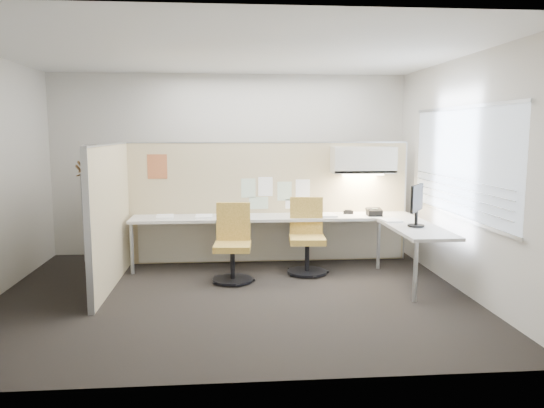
{
  "coord_description": "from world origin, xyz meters",
  "views": [
    {
      "loc": [
        -0.06,
        -6.11,
        1.92
      ],
      "look_at": [
        0.53,
        0.8,
        0.97
      ],
      "focal_mm": 35.0,
      "sensor_mm": 36.0,
      "label": 1
    }
  ],
  "objects": [
    {
      "name": "desk",
      "position": [
        0.93,
        1.13,
        0.6
      ],
      "size": [
        4.0,
        2.07,
        0.73
      ],
      "color": "beige",
      "rests_on": "floor"
    },
    {
      "name": "window_pane",
      "position": [
        2.73,
        0.0,
        1.55
      ],
      "size": [
        0.01,
        2.8,
        1.3
      ],
      "primitive_type": "cube",
      "color": "#A3AFBD",
      "rests_on": "wall_right"
    },
    {
      "name": "chair_right",
      "position": [
        1.02,
        0.9,
        0.47
      ],
      "size": [
        0.53,
        0.54,
        1.01
      ],
      "rotation": [
        0.0,
        0.0,
        -0.08
      ],
      "color": "black",
      "rests_on": "floor"
    },
    {
      "name": "tape_dispenser",
      "position": [
        1.69,
        1.36,
        0.76
      ],
      "size": [
        0.11,
        0.08,
        0.06
      ],
      "primitive_type": "cube",
      "rotation": [
        0.0,
        0.0,
        -0.23
      ],
      "color": "black",
      "rests_on": "desk"
    },
    {
      "name": "paper_stack_0",
      "position": [
        -0.93,
        1.28,
        0.74
      ],
      "size": [
        0.25,
        0.32,
        0.03
      ],
      "primitive_type": "cube",
      "rotation": [
        0.0,
        0.0,
        0.07
      ],
      "color": "white",
      "rests_on": "desk"
    },
    {
      "name": "ceiling",
      "position": [
        0.0,
        0.0,
        2.8
      ],
      "size": [
        5.5,
        4.5,
        0.01
      ],
      "primitive_type": "cube",
      "color": "white",
      "rests_on": "wall_back"
    },
    {
      "name": "chair_left",
      "position": [
        0.01,
        0.59,
        0.46
      ],
      "size": [
        0.52,
        0.53,
        0.99
      ],
      "rotation": [
        0.0,
        0.0,
        -0.08
      ],
      "color": "black",
      "rests_on": "floor"
    },
    {
      "name": "wall_right",
      "position": [
        2.75,
        0.0,
        1.4
      ],
      "size": [
        0.02,
        4.5,
        2.8
      ],
      "primitive_type": "cube",
      "color": "beige",
      "rests_on": "ground"
    },
    {
      "name": "poster",
      "position": [
        -1.05,
        1.57,
        1.42
      ],
      "size": [
        0.28,
        0.0,
        0.35
      ],
      "primitive_type": "cube",
      "color": "orange",
      "rests_on": "partition_back"
    },
    {
      "name": "task_light_strip",
      "position": [
        1.9,
        1.39,
        1.3
      ],
      "size": [
        0.6,
        0.06,
        0.02
      ],
      "primitive_type": "cube",
      "color": "#FFEABF",
      "rests_on": "overhead_bin"
    },
    {
      "name": "coat_hook",
      "position": [
        -1.58,
        -0.37,
        1.43
      ],
      "size": [
        0.18,
        0.41,
        1.25
      ],
      "color": "silver",
      "rests_on": "partition_left"
    },
    {
      "name": "wall_front",
      "position": [
        0.0,
        -2.25,
        1.4
      ],
      "size": [
        5.5,
        0.02,
        2.8
      ],
      "primitive_type": "cube",
      "color": "beige",
      "rests_on": "ground"
    },
    {
      "name": "stapler",
      "position": [
        1.69,
        1.36,
        0.76
      ],
      "size": [
        0.14,
        0.04,
        0.05
      ],
      "primitive_type": "cube",
      "rotation": [
        0.0,
        0.0,
        -0.01
      ],
      "color": "black",
      "rests_on": "desk"
    },
    {
      "name": "floor",
      "position": [
        0.0,
        0.0,
        -0.01
      ],
      "size": [
        5.5,
        4.5,
        0.01
      ],
      "primitive_type": "cube",
      "color": "black",
      "rests_on": "ground"
    },
    {
      "name": "paper_stack_4",
      "position": [
        2.11,
        0.7,
        0.74
      ],
      "size": [
        0.26,
        0.32,
        0.02
      ],
      "primitive_type": "cube",
      "rotation": [
        0.0,
        0.0,
        0.11
      ],
      "color": "white",
      "rests_on": "desk"
    },
    {
      "name": "partition_left",
      "position": [
        -1.5,
        0.5,
        0.88
      ],
      "size": [
        0.06,
        2.2,
        1.75
      ],
      "primitive_type": "cube",
      "color": "tan",
      "rests_on": "floor"
    },
    {
      "name": "paper_stack_1",
      "position": [
        -0.39,
        1.25,
        0.74
      ],
      "size": [
        0.23,
        0.3,
        0.02
      ],
      "primitive_type": "cube",
      "rotation": [
        0.0,
        0.0,
        -0.01
      ],
      "color": "white",
      "rests_on": "desk"
    },
    {
      "name": "paper_stack_3",
      "position": [
        1.34,
        1.18,
        0.74
      ],
      "size": [
        0.26,
        0.32,
        0.03
      ],
      "primitive_type": "cube",
      "rotation": [
        0.0,
        0.0,
        0.1
      ],
      "color": "white",
      "rests_on": "desk"
    },
    {
      "name": "partition_back",
      "position": [
        0.55,
        1.6,
        0.88
      ],
      "size": [
        4.1,
        0.06,
        1.75
      ],
      "primitive_type": "cube",
      "color": "tan",
      "rests_on": "floor"
    },
    {
      "name": "overhead_bin",
      "position": [
        1.9,
        1.39,
        1.51
      ],
      "size": [
        0.9,
        0.36,
        0.38
      ],
      "primitive_type": "cube",
      "color": "beige",
      "rests_on": "partition_back"
    },
    {
      "name": "pinned_papers",
      "position": [
        0.63,
        1.57,
        1.03
      ],
      "size": [
        1.01,
        0.0,
        0.47
      ],
      "color": "#8CBF8C",
      "rests_on": "partition_back"
    },
    {
      "name": "paper_stack_2",
      "position": [
        0.97,
        1.3,
        0.74
      ],
      "size": [
        0.26,
        0.32,
        0.01
      ],
      "primitive_type": "cube",
      "rotation": [
        0.0,
        0.0,
        -0.09
      ],
      "color": "white",
      "rests_on": "desk"
    },
    {
      "name": "wall_back",
      "position": [
        0.0,
        2.25,
        1.4
      ],
      "size": [
        5.5,
        0.02,
        2.8
      ],
      "primitive_type": "cube",
      "color": "beige",
      "rests_on": "ground"
    },
    {
      "name": "monitor",
      "position": [
        2.3,
        0.26,
        1.04
      ],
      "size": [
        0.31,
        0.44,
        0.53
      ],
      "rotation": [
        0.0,
        0.0,
        0.98
      ],
      "color": "black",
      "rests_on": "desk"
    },
    {
      "name": "phone",
      "position": [
        2.02,
        1.17,
        0.78
      ],
      "size": [
        0.21,
        0.2,
        0.12
      ],
      "rotation": [
        0.0,
        0.0,
        -0.01
      ],
      "color": "black",
      "rests_on": "desk"
    }
  ]
}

